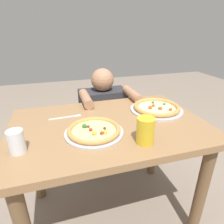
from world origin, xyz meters
name	(u,v)px	position (x,y,z in m)	size (l,w,h in m)	color
ground_plane	(110,211)	(0.00, 0.00, 0.00)	(8.00, 8.00, 0.00)	gray
dining_table	(109,141)	(0.00, 0.00, 0.62)	(1.16, 0.77, 0.75)	#936D47
pizza_near	(94,131)	(-0.11, -0.09, 0.77)	(0.32, 0.32, 0.04)	#B7B7BC
pizza_far	(156,108)	(0.37, 0.09, 0.77)	(0.36, 0.36, 0.04)	#B7B7BC
drink_cup_colored	(145,131)	(0.11, -0.25, 0.82)	(0.09, 0.09, 0.13)	gold
water_cup_clear	(16,141)	(-0.48, -0.16, 0.81)	(0.07, 0.07, 0.11)	silver
fork	(67,117)	(-0.24, 0.16, 0.75)	(0.20, 0.03, 0.00)	silver
diner_seated	(104,125)	(0.11, 0.60, 0.42)	(0.45, 0.54, 0.96)	#333847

